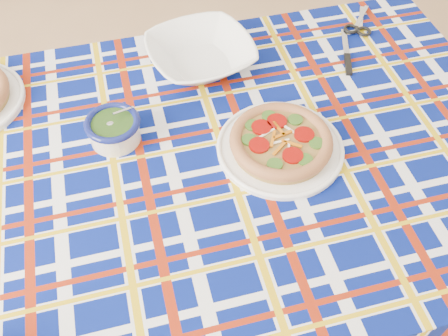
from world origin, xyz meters
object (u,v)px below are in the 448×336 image
object	(u,v)px
dining_table	(199,179)
pesto_bowl	(113,128)
serving_bowl	(201,55)
main_focaccia_plate	(281,141)

from	to	relation	value
dining_table	pesto_bowl	world-z (taller)	pesto_bowl
dining_table	serving_bowl	bearing A→B (deg)	75.78
dining_table	main_focaccia_plate	bearing A→B (deg)	-6.22
dining_table	main_focaccia_plate	size ratio (longest dim) A/B	5.38
pesto_bowl	serving_bowl	distance (m)	0.32
main_focaccia_plate	serving_bowl	size ratio (longest dim) A/B	1.10
serving_bowl	main_focaccia_plate	bearing A→B (deg)	-77.61
dining_table	pesto_bowl	xyz separation A→B (m)	(-0.16, 0.12, 0.11)
main_focaccia_plate	serving_bowl	bearing A→B (deg)	102.39
main_focaccia_plate	pesto_bowl	bearing A→B (deg)	155.24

